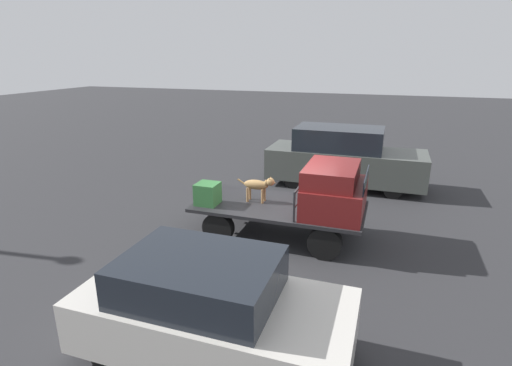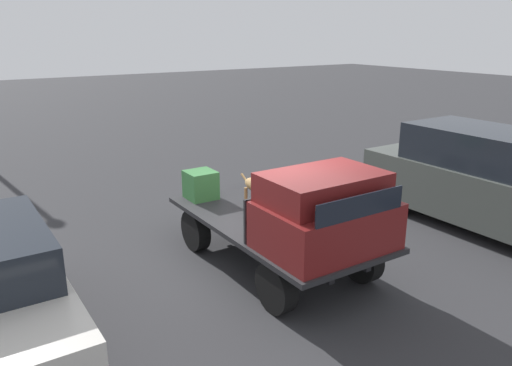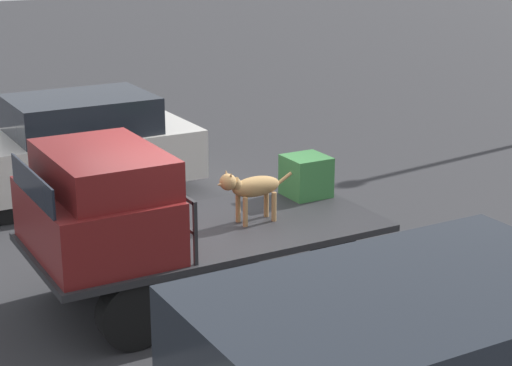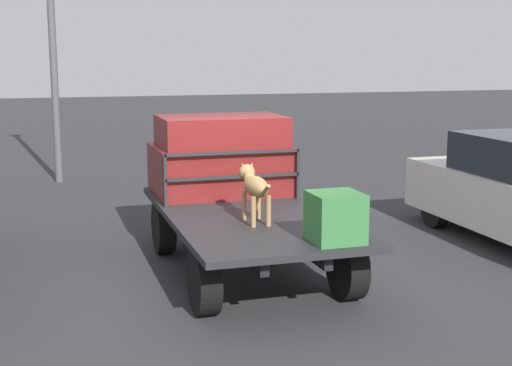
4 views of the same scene
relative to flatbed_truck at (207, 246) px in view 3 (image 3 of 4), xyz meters
The scene contains 7 objects.
ground_plane 0.60m from the flatbed_truck, ahead, with size 80.00×80.00×0.00m, color #2D2D30.
flatbed_truck is the anchor object (origin of this frame).
truck_cab 1.51m from the flatbed_truck, ahead, with size 1.36×1.90×1.12m.
truck_headboard 0.90m from the flatbed_truck, ahead, with size 0.04×1.90×0.70m.
dog 0.86m from the flatbed_truck, behind, with size 1.02×0.24×0.69m.
cargo_crate 1.84m from the flatbed_truck, 163.49° to the right, with size 0.54×0.54×0.54m.
parked_sedan 4.45m from the flatbed_truck, 87.50° to the right, with size 4.01×1.81×1.63m.
Camera 3 is at (4.14, 8.53, 4.31)m, focal length 60.00 mm.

